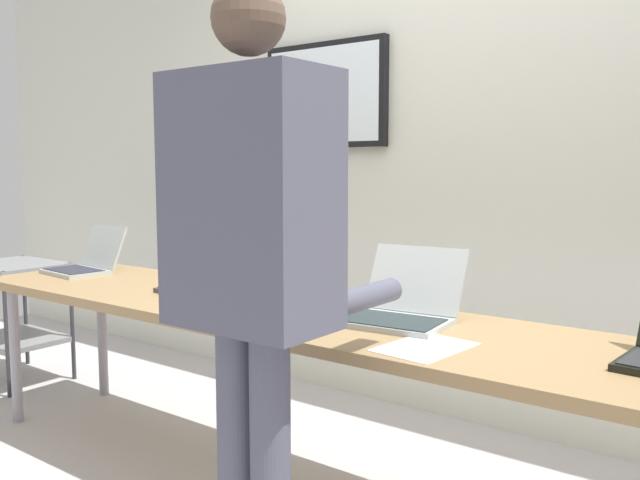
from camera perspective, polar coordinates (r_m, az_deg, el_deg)
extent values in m
cube|color=silver|center=(3.36, 12.17, 7.24)|extent=(8.00, 0.06, 2.66)
cube|color=black|center=(3.74, 0.42, 12.25)|extent=(0.78, 0.05, 0.57)
cube|color=white|center=(3.73, 0.28, 12.27)|extent=(0.72, 0.02, 0.51)
cube|color=#9B7B4F|center=(2.44, 0.55, -6.92)|extent=(3.65, 0.70, 0.04)
cylinder|color=gray|center=(3.67, -24.58, -8.87)|extent=(0.05, 0.05, 0.69)
cylinder|color=gray|center=(3.92, -18.10, -7.65)|extent=(0.05, 0.05, 0.69)
cube|color=#AEB6B2|center=(3.60, -20.14, -2.56)|extent=(0.34, 0.26, 0.02)
cube|color=#2A2C38|center=(3.59, -20.31, -2.39)|extent=(0.31, 0.21, 0.00)
cube|color=#AEB6B2|center=(3.66, -18.00, -0.51)|extent=(0.33, 0.13, 0.22)
cube|color=#394A83|center=(3.66, -17.96, -0.53)|extent=(0.30, 0.11, 0.19)
cube|color=#3B373E|center=(2.89, -9.79, -4.34)|extent=(0.39, 0.30, 0.02)
cube|color=#342F35|center=(2.88, -10.01, -4.14)|extent=(0.36, 0.25, 0.00)
cube|color=#3B373E|center=(2.97, -7.39, -1.32)|extent=(0.38, 0.10, 0.26)
cube|color=silver|center=(2.97, -7.34, -1.32)|extent=(0.35, 0.08, 0.23)
cube|color=#AFB6B5|center=(2.30, 6.29, -7.00)|extent=(0.38, 0.29, 0.02)
cube|color=#263133|center=(2.29, 6.15, -6.78)|extent=(0.35, 0.24, 0.00)
cube|color=#AFB6B5|center=(2.45, 8.18, -3.33)|extent=(0.37, 0.16, 0.23)
cube|color=#B4CFEF|center=(2.45, 8.21, -3.35)|extent=(0.34, 0.14, 0.20)
cylinder|color=#515265|center=(1.98, -7.08, -18.93)|extent=(0.11, 0.11, 0.84)
cube|color=#515265|center=(1.76, -5.96, 3.35)|extent=(0.44, 0.26, 0.67)
sphere|color=brown|center=(1.79, -6.13, 18.35)|extent=(0.19, 0.19, 0.19)
cylinder|color=#515265|center=(2.11, -3.83, -3.89)|extent=(0.07, 0.32, 0.07)
cylinder|color=#515265|center=(1.92, 3.72, -4.92)|extent=(0.07, 0.32, 0.07)
cube|color=white|center=(2.04, 8.96, -9.01)|extent=(0.24, 0.32, 0.00)
cube|color=gray|center=(4.32, -24.67, -2.00)|extent=(0.56, 0.44, 0.03)
cube|color=gray|center=(4.40, -24.41, -7.69)|extent=(0.53, 0.42, 0.03)
cylinder|color=#333338|center=(4.06, -25.19, -7.34)|extent=(0.02, 0.02, 0.70)
cylinder|color=#333338|center=(4.70, -23.86, -5.50)|extent=(0.02, 0.02, 0.70)
cylinder|color=#333338|center=(4.26, -20.40, -6.53)|extent=(0.02, 0.02, 0.70)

